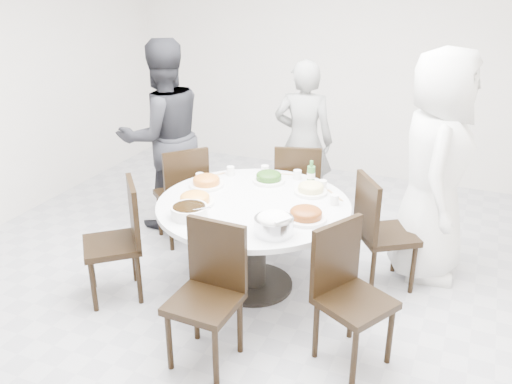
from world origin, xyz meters
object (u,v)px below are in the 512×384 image
at_px(chair_se, 355,299).
at_px(rice_bowl, 274,226).
at_px(diner_middle, 303,142).
at_px(soup_bowl, 189,211).
at_px(beverage_bottle, 311,174).
at_px(diner_right, 435,167).
at_px(chair_sw, 111,242).
at_px(chair_s, 204,300).
at_px(chair_ne, 387,232).
at_px(chair_n, 298,189).
at_px(dining_table, 254,245).
at_px(diner_left, 164,136).
at_px(chair_nw, 181,193).

relative_size(chair_se, rice_bowl, 3.50).
relative_size(diner_middle, soup_bowl, 6.02).
bearing_deg(rice_bowl, beverage_bottle, 91.71).
bearing_deg(chair_se, beverage_bottle, 60.54).
bearing_deg(beverage_bottle, diner_right, 17.74).
relative_size(chair_sw, soup_bowl, 3.52).
bearing_deg(chair_s, diner_right, 57.72).
distance_m(chair_ne, soup_bowl, 1.59).
relative_size(chair_n, soup_bowl, 3.52).
relative_size(dining_table, chair_sw, 1.58).
distance_m(chair_sw, diner_left, 1.42).
bearing_deg(diner_middle, diner_right, 144.14).
relative_size(chair_se, diner_middle, 0.58).
bearing_deg(diner_right, chair_se, 161.90).
height_order(chair_n, diner_right, diner_right).
distance_m(chair_sw, beverage_bottle, 1.68).
relative_size(chair_ne, diner_right, 0.50).
height_order(chair_n, diner_left, diner_left).
bearing_deg(soup_bowl, diner_right, 37.33).
bearing_deg(soup_bowl, diner_left, 128.73).
height_order(chair_sw, rice_bowl, chair_sw).
xyz_separation_m(chair_se, soup_bowl, (-1.29, 0.16, 0.32)).
bearing_deg(chair_n, chair_s, 74.72).
height_order(diner_middle, beverage_bottle, diner_middle).
bearing_deg(diner_middle, diner_left, 20.31).
bearing_deg(soup_bowl, chair_s, -53.83).
relative_size(chair_n, chair_se, 1.00).
relative_size(dining_table, chair_ne, 1.58).
bearing_deg(chair_nw, chair_n, 158.39).
bearing_deg(chair_se, chair_ne, 28.34).
distance_m(chair_n, soup_bowl, 1.50).
bearing_deg(dining_table, rice_bowl, -51.74).
bearing_deg(chair_sw, chair_s, 27.51).
xyz_separation_m(diner_middle, rice_bowl, (0.41, -1.86, -0.00)).
bearing_deg(rice_bowl, diner_middle, 102.39).
bearing_deg(chair_sw, chair_nw, 138.98).
bearing_deg(rice_bowl, diner_left, 143.67).
height_order(chair_nw, chair_sw, same).
relative_size(diner_left, beverage_bottle, 8.19).
relative_size(diner_right, beverage_bottle, 8.46).
xyz_separation_m(dining_table, beverage_bottle, (0.30, 0.49, 0.49)).
height_order(chair_sw, beverage_bottle, beverage_bottle).
bearing_deg(beverage_bottle, chair_se, -58.51).
bearing_deg(diner_right, diner_middle, 57.52).
height_order(diner_right, diner_left, diner_right).
xyz_separation_m(chair_nw, diner_left, (-0.32, 0.26, 0.44)).
relative_size(chair_nw, diner_middle, 0.58).
xyz_separation_m(chair_sw, diner_left, (-0.31, 1.31, 0.44)).
distance_m(chair_n, beverage_bottle, 0.71).
distance_m(chair_sw, chair_se, 1.91).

